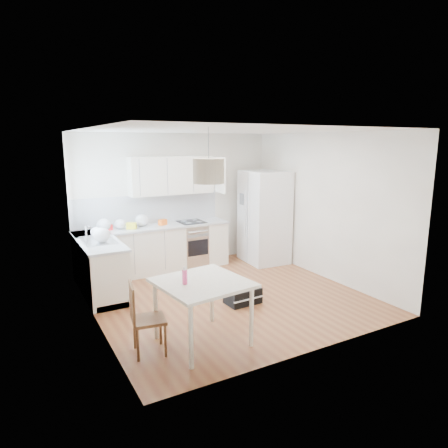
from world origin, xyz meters
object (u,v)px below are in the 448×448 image
object	(u,v)px
refrigerator	(265,217)
dining_chair	(149,318)
dining_table	(202,288)
gym_bag	(243,296)

from	to	relation	value
refrigerator	dining_chair	size ratio (longest dim) A/B	2.15
dining_table	gym_bag	distance (m)	1.52
gym_bag	refrigerator	bearing A→B (deg)	44.68
dining_table	gym_bag	xyz separation A→B (m)	(1.11, 0.84, -0.61)
refrigerator	dining_table	size ratio (longest dim) A/B	1.67
refrigerator	dining_chair	world-z (taller)	refrigerator
dining_table	dining_chair	world-z (taller)	dining_chair
dining_chair	gym_bag	xyz separation A→B (m)	(1.79, 0.76, -0.33)
refrigerator	dining_table	xyz separation A→B (m)	(-2.74, -2.60, -0.24)
refrigerator	dining_table	distance (m)	3.78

